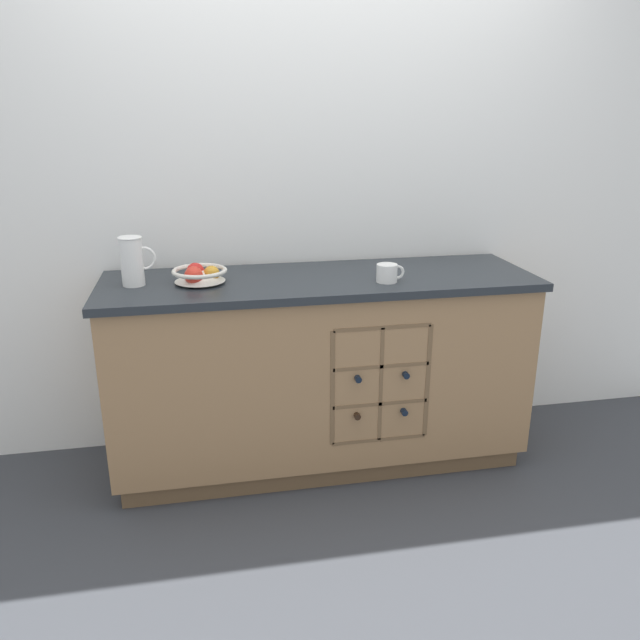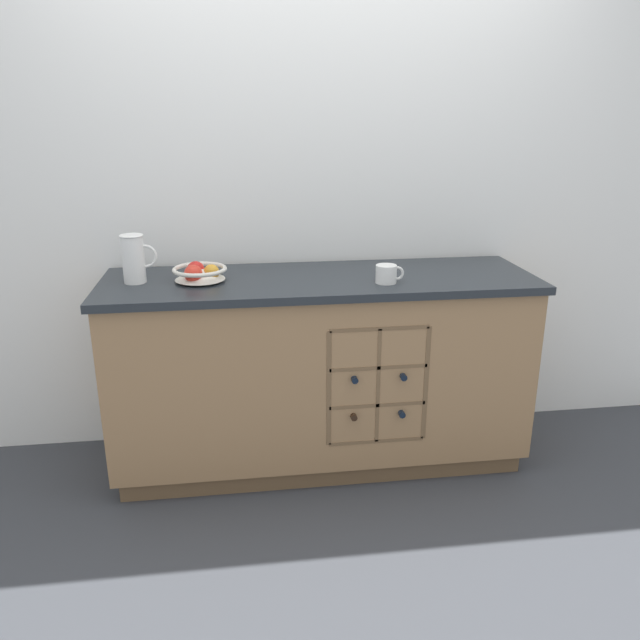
{
  "view_description": "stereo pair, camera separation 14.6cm",
  "coord_description": "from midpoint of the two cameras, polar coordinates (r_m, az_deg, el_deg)",
  "views": [
    {
      "loc": [
        -0.5,
        -2.62,
        1.61
      ],
      "look_at": [
        0.0,
        0.0,
        0.71
      ],
      "focal_mm": 35.0,
      "sensor_mm": 36.0,
      "label": 1
    },
    {
      "loc": [
        -0.36,
        -2.64,
        1.61
      ],
      "look_at": [
        0.0,
        0.0,
        0.71
      ],
      "focal_mm": 35.0,
      "sensor_mm": 36.0,
      "label": 2
    }
  ],
  "objects": [
    {
      "name": "ceramic_mug",
      "position": [
        2.68,
        4.65,
        4.29
      ],
      "size": [
        0.12,
        0.09,
        0.08
      ],
      "color": "white",
      "rests_on": "kitchen_island"
    },
    {
      "name": "kitchen_island",
      "position": [
        2.9,
        -1.38,
        -4.65
      ],
      "size": [
        1.91,
        0.6,
        0.91
      ],
      "color": "brown",
      "rests_on": "ground_plane"
    },
    {
      "name": "back_wall",
      "position": [
        3.03,
        -2.68,
        12.29
      ],
      "size": [
        4.4,
        0.06,
        2.55
      ],
      "primitive_type": "cube",
      "color": "white",
      "rests_on": "ground_plane"
    },
    {
      "name": "ground_plane",
      "position": [
        3.12,
        -1.37,
        -12.47
      ],
      "size": [
        14.0,
        14.0,
        0.0
      ],
      "primitive_type": "plane",
      "color": "#383A3F"
    },
    {
      "name": "white_pitcher",
      "position": [
        2.74,
        -18.25,
        5.21
      ],
      "size": [
        0.15,
        0.1,
        0.21
      ],
      "color": "white",
      "rests_on": "kitchen_island"
    },
    {
      "name": "fruit_bowl",
      "position": [
        2.71,
        -12.49,
        4.12
      ],
      "size": [
        0.23,
        0.23,
        0.08
      ],
      "color": "silver",
      "rests_on": "kitchen_island"
    }
  ]
}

